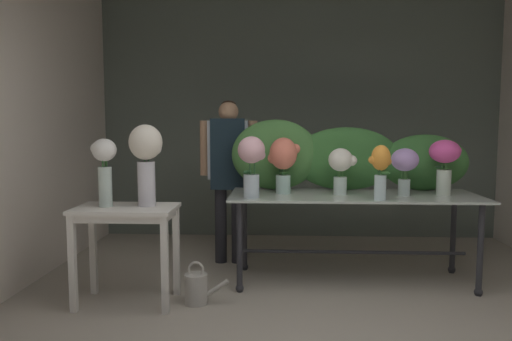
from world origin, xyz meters
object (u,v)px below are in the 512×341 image
object	(u,v)px
vase_blush_anemones	(252,161)
vase_white_roses_tall	(104,166)
display_table_glass	(353,208)
vase_fuchsia_hydrangea	(444,159)
watering_can	(197,288)
florist	(229,164)
vase_lilac_ranunculus	(405,164)
side_table_white	(126,221)
vase_cream_lisianthus_tall	(146,157)
vase_ivory_roses	(341,166)
vase_coral_stock	(283,159)
vase_sunset_peonies	(381,168)

from	to	relation	value
vase_blush_anemones	vase_white_roses_tall	world-z (taller)	vase_blush_anemones
display_table_glass	vase_blush_anemones	distance (m)	1.02
vase_fuchsia_hydrangea	watering_can	size ratio (longest dim) A/B	1.38
florist	vase_lilac_ranunculus	bearing A→B (deg)	-20.97
florist	side_table_white	bearing A→B (deg)	-120.96
vase_cream_lisianthus_tall	vase_fuchsia_hydrangea	bearing A→B (deg)	12.04
vase_fuchsia_hydrangea	vase_blush_anemones	bearing A→B (deg)	-172.70
vase_lilac_ranunculus	vase_white_roses_tall	xyz separation A→B (m)	(-2.44, -0.54, 0.02)
vase_lilac_ranunculus	vase_cream_lisianthus_tall	distance (m)	2.18
vase_fuchsia_hydrangea	vase_white_roses_tall	size ratio (longest dim) A/B	0.91
display_table_glass	vase_white_roses_tall	distance (m)	2.15
vase_ivory_roses	vase_blush_anemones	distance (m)	0.80
vase_ivory_roses	vase_white_roses_tall	distance (m)	1.98
vase_ivory_roses	vase_blush_anemones	world-z (taller)	vase_blush_anemones
display_table_glass	florist	xyz separation A→B (m)	(-1.17, 0.55, 0.34)
vase_cream_lisianthus_tall	watering_can	bearing A→B (deg)	-5.85
vase_lilac_ranunculus	vase_cream_lisianthus_tall	size ratio (longest dim) A/B	0.64
display_table_glass	vase_coral_stock	xyz separation A→B (m)	(-0.63, 0.02, 0.43)
side_table_white	vase_sunset_peonies	xyz separation A→B (m)	(2.02, 0.28, 0.40)
display_table_glass	vase_coral_stock	size ratio (longest dim) A/B	4.36
vase_lilac_ranunculus	vase_sunset_peonies	distance (m)	0.36
side_table_white	vase_cream_lisianthus_tall	distance (m)	0.53
vase_sunset_peonies	vase_white_roses_tall	xyz separation A→B (m)	(-2.18, -0.28, 0.03)
display_table_glass	side_table_white	distance (m)	1.95
side_table_white	vase_sunset_peonies	bearing A→B (deg)	8.01
vase_fuchsia_hydrangea	vase_lilac_ranunculus	xyz separation A→B (m)	(-0.35, -0.03, -0.04)
vase_blush_anemones	side_table_white	bearing A→B (deg)	-159.49
vase_coral_stock	watering_can	world-z (taller)	vase_coral_stock
vase_white_roses_tall	watering_can	bearing A→B (deg)	0.51
display_table_glass	vase_coral_stock	distance (m)	0.76
vase_white_roses_tall	vase_sunset_peonies	bearing A→B (deg)	7.39
display_table_glass	vase_sunset_peonies	xyz separation A→B (m)	(0.16, -0.31, 0.38)
vase_fuchsia_hydrangea	vase_coral_stock	distance (m)	1.40
vase_sunset_peonies	vase_lilac_ranunculus	bearing A→B (deg)	44.67
florist	vase_coral_stock	size ratio (longest dim) A/B	3.29
vase_ivory_roses	vase_coral_stock	size ratio (longest dim) A/B	0.82
vase_blush_anemones	vase_cream_lisianthus_tall	xyz separation A→B (m)	(-0.81, -0.31, 0.05)
side_table_white	vase_blush_anemones	bearing A→B (deg)	20.51
side_table_white	vase_ivory_roses	size ratio (longest dim) A/B	1.90
watering_can	vase_blush_anemones	bearing A→B (deg)	40.40
florist	vase_coral_stock	bearing A→B (deg)	-44.19
side_table_white	vase_lilac_ranunculus	distance (m)	2.38
vase_fuchsia_hydrangea	vase_sunset_peonies	xyz separation A→B (m)	(-0.61, -0.29, -0.05)
vase_sunset_peonies	vase_cream_lisianthus_tall	size ratio (longest dim) A/B	0.71
vase_blush_anemones	vase_cream_lisianthus_tall	world-z (taller)	vase_cream_lisianthus_tall
vase_blush_anemones	watering_can	world-z (taller)	vase_blush_anemones
vase_lilac_ranunculus	vase_blush_anemones	bearing A→B (deg)	-172.26
vase_lilac_ranunculus	vase_sunset_peonies	world-z (taller)	vase_sunset_peonies
vase_white_roses_tall	vase_coral_stock	bearing A→B (deg)	23.99
side_table_white	florist	world-z (taller)	florist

